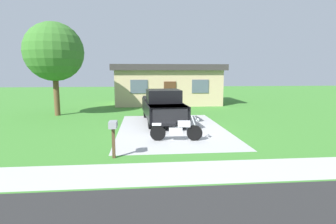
{
  "coord_description": "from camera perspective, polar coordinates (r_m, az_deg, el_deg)",
  "views": [
    {
      "loc": [
        -1.46,
        -13.42,
        2.89
      ],
      "look_at": [
        -0.22,
        -0.17,
        0.9
      ],
      "focal_mm": 28.88,
      "sensor_mm": 36.0,
      "label": 1
    }
  ],
  "objects": [
    {
      "name": "ground_plane",
      "position": [
        13.8,
        0.86,
        -3.58
      ],
      "size": [
        80.0,
        80.0,
        0.0
      ],
      "primitive_type": "plane",
      "color": "#3C7C2D"
    },
    {
      "name": "driveway_pad",
      "position": [
        13.8,
        0.86,
        -3.57
      ],
      "size": [
        5.35,
        8.48,
        0.01
      ],
      "primitive_type": "cube",
      "color": "#A5A5A5",
      "rests_on": "ground"
    },
    {
      "name": "sidewalk_strip",
      "position": [
        8.09,
        5.56,
        -12.43
      ],
      "size": [
        36.0,
        1.8,
        0.01
      ],
      "primitive_type": "cube",
      "color": "#AEAEA9",
      "rests_on": "ground"
    },
    {
      "name": "motorcycle",
      "position": [
        11.4,
        1.83,
        -3.73
      ],
      "size": [
        2.21,
        0.7,
        1.09
      ],
      "color": "black",
      "rests_on": "ground"
    },
    {
      "name": "pickup_truck",
      "position": [
        15.64,
        -1.21,
        1.39
      ],
      "size": [
        2.34,
        5.73,
        1.9
      ],
      "color": "black",
      "rests_on": "ground"
    },
    {
      "name": "mailbox",
      "position": [
        9.2,
        -11.5,
        -3.65
      ],
      "size": [
        0.26,
        0.48,
        1.26
      ],
      "color": "#4C3823",
      "rests_on": "ground"
    },
    {
      "name": "shade_tree",
      "position": [
        19.36,
        -22.94,
        11.58
      ],
      "size": [
        3.79,
        3.79,
        6.07
      ],
      "color": "brown",
      "rests_on": "ground"
    },
    {
      "name": "neighbor_house",
      "position": [
        24.69,
        -0.17,
        5.94
      ],
      "size": [
        9.6,
        5.6,
        3.5
      ],
      "color": "tan",
      "rests_on": "ground"
    }
  ]
}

